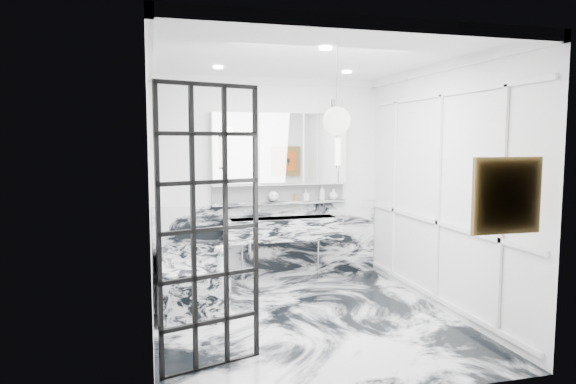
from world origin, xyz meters
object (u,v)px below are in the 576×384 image
object	(u,v)px
trough_sink	(283,229)
mirror_cabinet	(280,149)
crittall_door	(210,229)
bathtub	(189,280)

from	to	relation	value
trough_sink	mirror_cabinet	size ratio (longest dim) A/B	0.84
crittall_door	mirror_cabinet	bearing A→B (deg)	46.47
mirror_cabinet	bathtub	world-z (taller)	mirror_cabinet
mirror_cabinet	crittall_door	bearing A→B (deg)	-115.71
crittall_door	mirror_cabinet	size ratio (longest dim) A/B	1.26
bathtub	crittall_door	bearing A→B (deg)	-88.30
crittall_door	bathtub	world-z (taller)	crittall_door
trough_sink	bathtub	distance (m)	1.55
crittall_door	trough_sink	bearing A→B (deg)	44.95
trough_sink	bathtub	world-z (taller)	trough_sink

